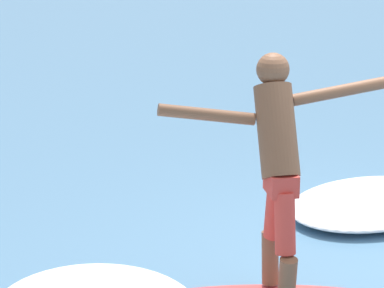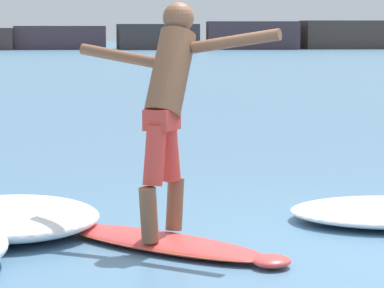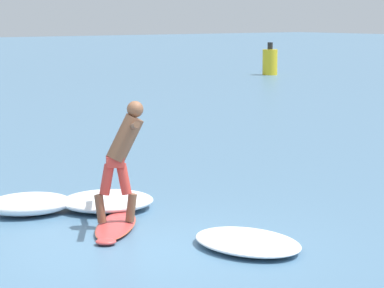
# 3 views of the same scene
# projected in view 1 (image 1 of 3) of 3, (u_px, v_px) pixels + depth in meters

# --- Properties ---
(surfer) EXTENTS (1.53, 1.00, 1.79)m
(surfer) POSITION_uv_depth(u_px,v_px,m) (277.00, 155.00, 6.56)
(surfer) COLOR brown
(surfer) RESTS_ON surfboard
(wave_foam_at_tail) EXTENTS (1.84, 1.37, 0.17)m
(wave_foam_at_tail) POSITION_uv_depth(u_px,v_px,m) (371.00, 203.00, 8.59)
(wave_foam_at_tail) COLOR white
(wave_foam_at_tail) RESTS_ON ground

